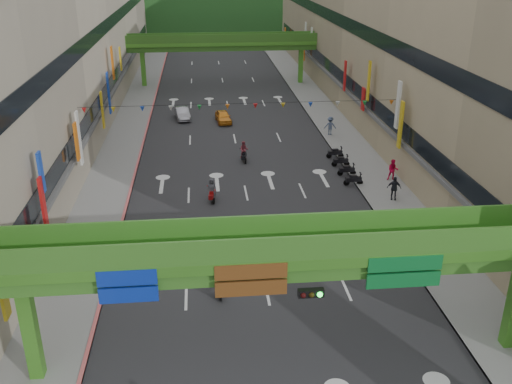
{
  "coord_description": "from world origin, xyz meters",
  "views": [
    {
      "loc": [
        -3.28,
        -15.13,
        17.75
      ],
      "look_at": [
        0.0,
        18.0,
        3.5
      ],
      "focal_mm": 40.0,
      "sensor_mm": 36.0,
      "label": 1
    }
  ],
  "objects_px": {
    "car_yellow": "(223,117)",
    "overpass_near": "(307,271)",
    "pedestrian_red": "(393,172)",
    "car_silver": "(182,113)",
    "scooter_rider_mid": "(244,151)"
  },
  "relations": [
    {
      "from": "overpass_near",
      "to": "car_yellow",
      "type": "distance_m",
      "value": 40.94
    },
    {
      "from": "overpass_near",
      "to": "car_yellow",
      "type": "height_order",
      "value": "overpass_near"
    },
    {
      "from": "car_silver",
      "to": "pedestrian_red",
      "type": "distance_m",
      "value": 27.13
    },
    {
      "from": "overpass_near",
      "to": "pedestrian_red",
      "type": "height_order",
      "value": "overpass_near"
    },
    {
      "from": "overpass_near",
      "to": "scooter_rider_mid",
      "type": "bearing_deg",
      "value": 91.06
    },
    {
      "from": "overpass_near",
      "to": "car_silver",
      "type": "bearing_deg",
      "value": 98.49
    },
    {
      "from": "car_yellow",
      "to": "pedestrian_red",
      "type": "relative_size",
      "value": 2.11
    },
    {
      "from": "scooter_rider_mid",
      "to": "overpass_near",
      "type": "bearing_deg",
      "value": -88.94
    },
    {
      "from": "car_silver",
      "to": "car_yellow",
      "type": "bearing_deg",
      "value": -30.31
    },
    {
      "from": "overpass_near",
      "to": "car_silver",
      "type": "height_order",
      "value": "overpass_near"
    },
    {
      "from": "car_silver",
      "to": "overpass_near",
      "type": "bearing_deg",
      "value": -90.39
    },
    {
      "from": "pedestrian_red",
      "to": "car_yellow",
      "type": "bearing_deg",
      "value": 138.96
    },
    {
      "from": "pedestrian_red",
      "to": "car_silver",
      "type": "bearing_deg",
      "value": 144.7
    },
    {
      "from": "car_yellow",
      "to": "overpass_near",
      "type": "bearing_deg",
      "value": -93.94
    },
    {
      "from": "overpass_near",
      "to": "car_yellow",
      "type": "relative_size",
      "value": 7.42
    }
  ]
}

